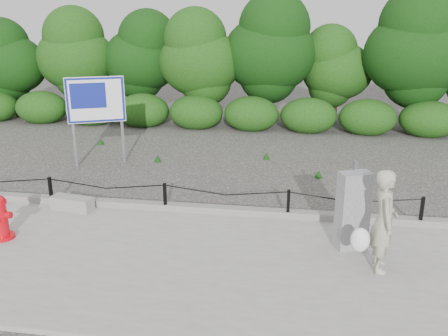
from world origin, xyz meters
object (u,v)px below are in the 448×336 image
Objects in this scene: concrete_block at (72,203)px; advertising_sign at (96,104)px; fire_hydrant at (0,217)px; pedestrian at (382,222)px; utility_cabinet at (353,211)px.

concrete_block is 3.59m from advertising_sign.
pedestrian reaches higher than fire_hydrant.
utility_cabinet is at bearing -56.99° from advertising_sign.
advertising_sign is (-0.07, 4.62, 1.20)m from fire_hydrant.
utility_cabinet reaches higher than concrete_block.
pedestrian is 8.13m from advertising_sign.
utility_cabinet is at bearing 29.39° from pedestrian.
advertising_sign reaches higher than utility_cabinet.
fire_hydrant is 0.97× the size of concrete_block.
utility_cabinet is at bearing -8.38° from concrete_block.
concrete_block is at bearing 68.14° from fire_hydrant.
advertising_sign is at bearing 102.82° from concrete_block.
fire_hydrant is 0.57× the size of utility_cabinet.
concrete_block is 0.59× the size of utility_cabinet.
pedestrian is 6.10m from concrete_block.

